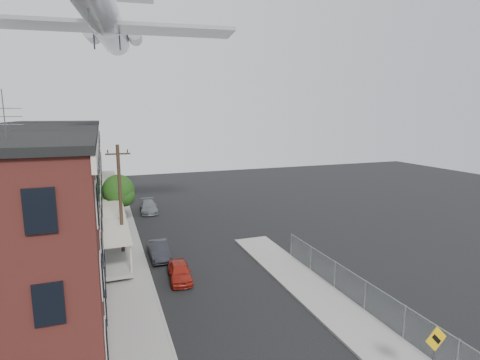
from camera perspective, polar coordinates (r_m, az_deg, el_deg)
The scene contains 17 objects.
sidewalk_left at distance 36.99m, azimuth -17.65°, elevation -8.05°, with size 3.00×62.00×0.12m, color gray.
sidewalk_right at distance 23.87m, azimuth 13.87°, elevation -18.22°, with size 3.00×26.00×0.12m, color gray.
curb_left at distance 37.06m, azimuth -15.40°, elevation -7.88°, with size 0.15×62.00×0.14m, color gray.
curb_right at distance 23.16m, azimuth 10.72°, elevation -19.00°, with size 0.15×26.00×0.14m, color gray.
row_house_a at distance 28.90m, azimuth -30.36°, elevation -3.58°, with size 11.98×7.00×10.30m.
row_house_b at distance 35.68m, azimuth -28.46°, elevation -1.06°, with size 11.98×7.00×10.30m.
row_house_c at distance 42.52m, azimuth -27.17°, elevation 0.66°, with size 11.98×7.00×10.30m.
row_house_d at distance 49.41m, azimuth -26.24°, elevation 1.89°, with size 11.98×7.00×10.30m.
row_house_e at distance 56.33m, azimuth -25.54°, elevation 2.82°, with size 11.98×7.00×10.30m.
chainlink_fence at distance 23.55m, azimuth 18.54°, elevation -16.31°, with size 0.06×18.06×1.90m.
warning_sign at distance 18.48m, azimuth 27.57°, elevation -21.61°, with size 1.10×0.11×2.80m.
utility_pole at distance 29.99m, azimuth -17.75°, elevation -3.10°, with size 1.80×0.26×9.00m.
street_tree at distance 39.96m, azimuth -17.86°, elevation -1.70°, with size 3.22×3.20×5.20m.
car_near at distance 26.64m, azimuth -9.16°, elevation -13.61°, with size 1.45×3.61×1.23m, color maroon.
car_mid at distance 30.64m, azimuth -12.24°, elevation -10.41°, with size 1.39×3.99×1.31m, color black.
car_far at distance 44.69m, azimuth -13.76°, elevation -3.95°, with size 1.85×4.56×1.32m, color slate.
airplane at distance 38.43m, azimuth -19.83°, elevation 21.91°, with size 22.67×25.89×7.45m.
Camera 1 is at (-6.64, -11.24, 11.24)m, focal length 28.00 mm.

